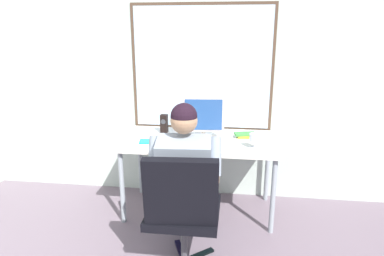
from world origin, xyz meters
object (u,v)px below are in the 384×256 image
(office_chair, at_px, (183,206))
(crt_monitor, at_px, (204,114))
(desk, at_px, (199,145))
(desk_speaker, at_px, (164,124))
(wine_glass, at_px, (254,138))
(book_stack, at_px, (245,135))
(person_seated, at_px, (186,176))
(cd_case, at_px, (147,141))

(office_chair, distance_m, crt_monitor, 1.01)
(desk, bearing_deg, crt_monitor, -13.25)
(desk_speaker, bearing_deg, wine_glass, -22.12)
(crt_monitor, bearing_deg, desk, 166.75)
(wine_glass, height_order, book_stack, wine_glass)
(desk_speaker, distance_m, book_stack, 0.79)
(person_seated, height_order, book_stack, person_seated)
(desk, relative_size, desk_speaker, 8.03)
(cd_case, bearing_deg, wine_glass, -2.40)
(crt_monitor, height_order, desk_speaker, crt_monitor)
(book_stack, xyz_separation_m, cd_case, (-0.88, -0.25, -0.02))
(wine_glass, bearing_deg, desk_speaker, 157.88)
(desk, distance_m, office_chair, 0.93)
(wine_glass, height_order, cd_case, wine_glass)
(office_chair, height_order, person_seated, person_seated)
(crt_monitor, bearing_deg, person_seated, -96.47)
(wine_glass, bearing_deg, desk, 158.45)
(office_chair, relative_size, person_seated, 0.76)
(crt_monitor, height_order, wine_glass, crt_monitor)
(person_seated, distance_m, book_stack, 0.88)
(desk, height_order, book_stack, book_stack)
(book_stack, bearing_deg, office_chair, -113.48)
(book_stack, relative_size, cd_case, 1.31)
(desk, distance_m, cd_case, 0.49)
(wine_glass, relative_size, cd_case, 0.78)
(person_seated, xyz_separation_m, crt_monitor, (0.07, 0.63, 0.34))
(book_stack, bearing_deg, cd_case, -163.89)
(cd_case, bearing_deg, office_chair, -59.85)
(book_stack, distance_m, cd_case, 0.92)
(person_seated, bearing_deg, desk, 86.91)
(crt_monitor, distance_m, cd_case, 0.57)
(office_chair, bearing_deg, cd_case, 120.15)
(crt_monitor, height_order, book_stack, crt_monitor)
(office_chair, xyz_separation_m, desk_speaker, (-0.35, 1.07, 0.30))
(desk, bearing_deg, book_stack, 13.16)
(crt_monitor, bearing_deg, cd_case, -163.48)
(wine_glass, height_order, desk_speaker, desk_speaker)
(book_stack, bearing_deg, person_seated, -121.71)
(desk, height_order, desk_speaker, desk_speaker)
(person_seated, height_order, cd_case, person_seated)
(office_chair, height_order, book_stack, office_chair)
(office_chair, relative_size, wine_glass, 7.48)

